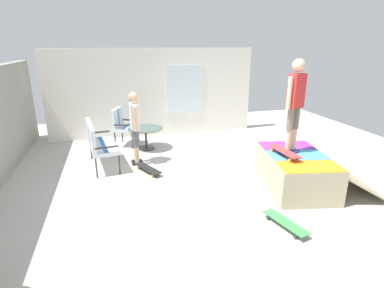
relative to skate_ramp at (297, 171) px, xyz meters
The scene contains 11 objects.
ground_plane 1.73m from the skate_ramp, 74.30° to the left, with size 12.00×12.00×0.10m, color beige.
house_facade 4.84m from the skate_ramp, 26.37° to the left, with size 0.23×6.00×2.53m.
skate_ramp is the anchor object (origin of this frame).
patio_bench 4.22m from the skate_ramp, 61.53° to the left, with size 1.31×0.72×1.02m.
patio_chair_near_house 4.66m from the skate_ramp, 41.99° to the left, with size 0.78×0.74×1.02m.
patio_table 3.91m from the skate_ramp, 40.44° to the left, with size 0.90×0.90×0.57m.
person_watching 3.56m from the skate_ramp, 55.05° to the left, with size 0.48×0.25×1.65m.
person_skater 1.37m from the skate_ramp, 33.53° to the left, with size 0.33×0.45×1.74m.
skateboard_by_bench 3.05m from the skate_ramp, 62.12° to the left, with size 0.81×0.53×0.10m.
skateboard_spare 1.53m from the skate_ramp, 141.67° to the left, with size 0.82×0.39×0.10m.
skateboard_on_ramp 0.52m from the skate_ramp, 87.77° to the left, with size 0.81×0.26×0.10m.
Camera 1 is at (-5.11, 1.69, 2.65)m, focal length 28.39 mm.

